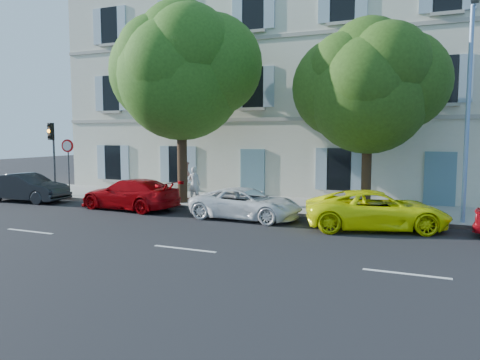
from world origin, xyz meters
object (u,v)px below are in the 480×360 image
at_px(car_dark_sedan, 27,188).
at_px(car_yellow_supercar, 377,210).
at_px(car_red_coupe, 130,194).
at_px(tree_right, 368,93).
at_px(pedestrian_b, 185,180).
at_px(street_lamp, 469,100).
at_px(road_sign, 68,155).
at_px(traffic_light, 52,143).
at_px(pedestrian_a, 194,184).
at_px(tree_left, 181,77).
at_px(car_white_coupe, 246,204).

relative_size(car_dark_sedan, car_yellow_supercar, 0.86).
relative_size(car_red_coupe, tree_right, 0.63).
distance_m(car_dark_sedan, car_red_coupe, 5.97).
bearing_deg(pedestrian_b, car_red_coupe, 96.49).
bearing_deg(street_lamp, car_red_coupe, -173.54).
distance_m(car_dark_sedan, tree_right, 16.35).
bearing_deg(tree_right, street_lamp, -14.10).
xyz_separation_m(road_sign, pedestrian_b, (6.13, 1.20, -1.13)).
distance_m(car_red_coupe, traffic_light, 6.27).
xyz_separation_m(car_dark_sedan, traffic_light, (0.24, 1.46, 2.12)).
bearing_deg(pedestrian_a, car_yellow_supercar, 154.27).
xyz_separation_m(tree_left, street_lamp, (11.61, -0.39, -1.37)).
xyz_separation_m(car_white_coupe, road_sign, (-10.58, 1.83, 1.60)).
bearing_deg(traffic_light, car_red_coupe, -13.32).
bearing_deg(pedestrian_b, tree_left, 140.38).
height_order(traffic_light, pedestrian_b, traffic_light).
distance_m(car_white_coupe, car_yellow_supercar, 4.87).
xyz_separation_m(car_yellow_supercar, traffic_light, (-16.12, 1.46, 2.13)).
bearing_deg(car_yellow_supercar, tree_left, 59.51).
xyz_separation_m(tree_right, street_lamp, (3.49, -0.88, -0.44)).
bearing_deg(pedestrian_b, road_sign, 37.49).
bearing_deg(tree_right, tree_left, -176.53).
bearing_deg(car_dark_sedan, road_sign, -30.25).
height_order(car_yellow_supercar, tree_left, tree_left).
xyz_separation_m(tree_left, pedestrian_a, (0.30, 0.55, -4.84)).
distance_m(tree_left, traffic_light, 7.87).
bearing_deg(pedestrian_b, street_lamp, -160.44).
xyz_separation_m(car_red_coupe, pedestrian_a, (1.83, 2.43, 0.28)).
bearing_deg(car_red_coupe, car_yellow_supercar, 93.65).
relative_size(car_white_coupe, pedestrian_a, 2.70).
relative_size(car_red_coupe, tree_left, 0.53).
relative_size(tree_left, traffic_light, 2.39).
relative_size(car_yellow_supercar, road_sign, 1.70).
bearing_deg(car_yellow_supercar, street_lamp, -77.84).
xyz_separation_m(car_dark_sedan, street_lamp, (19.11, 1.59, 3.74)).
bearing_deg(car_dark_sedan, street_lamp, -89.30).
relative_size(car_white_coupe, tree_right, 0.59).
relative_size(car_dark_sedan, street_lamp, 0.55).
bearing_deg(car_yellow_supercar, tree_right, -1.23).
bearing_deg(road_sign, tree_left, 1.24).
distance_m(road_sign, pedestrian_b, 6.35).
xyz_separation_m(street_lamp, pedestrian_b, (-12.08, 1.45, -3.36)).
distance_m(car_dark_sedan, pedestrian_a, 8.20).
xyz_separation_m(tree_left, pedestrian_b, (-0.47, 1.06, -4.72)).
bearing_deg(car_yellow_supercar, pedestrian_a, 55.62).
bearing_deg(pedestrian_b, pedestrian_a, 173.04).
bearing_deg(car_yellow_supercar, pedestrian_b, 54.06).
distance_m(car_yellow_supercar, tree_left, 10.42).
xyz_separation_m(car_yellow_supercar, pedestrian_a, (-8.56, 2.53, 0.28)).
xyz_separation_m(car_dark_sedan, road_sign, (0.90, 1.83, 1.52)).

